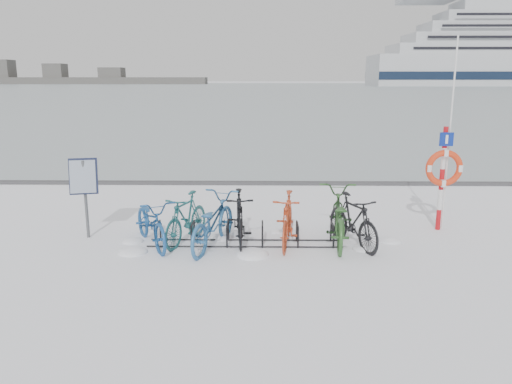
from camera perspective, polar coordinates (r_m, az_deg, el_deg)
The scene contains 15 objects.
ground at distance 10.40m, azimuth -1.26°, elevation -5.97°, with size 900.00×900.00×0.00m, color white.
ice_sheet at distance 164.87m, azimuth 0.75°, elevation 11.78°, with size 400.00×298.00×0.02m, color #A6B5BB.
quay_edge at distance 16.08m, azimuth -0.49°, elevation 1.03°, with size 400.00×0.25×0.10m, color #3F3F42.
bike_rack at distance 10.34m, azimuth -1.26°, elevation -5.03°, with size 4.00×0.48×0.46m.
info_board at distance 11.09m, azimuth -19.08°, elevation 1.19°, with size 0.61×0.34×1.73m.
lifebuoy_station at distance 11.74m, azimuth 20.69°, elevation 2.55°, with size 0.82×0.23×4.24m.
shoreline at distance 296.30m, azimuth -24.07°, elevation 11.75°, with size 180.00×12.00×9.50m.
bike_0 at distance 10.46m, azimuth -11.88°, elevation -3.16°, with size 0.69×1.98×1.04m, color #1A4C89.
bike_1 at distance 10.51m, azimuth -7.99°, elevation -2.84°, with size 0.50×1.78×1.07m, color #1C575B.
bike_2 at distance 10.14m, azimuth -5.01°, elevation -3.23°, with size 0.74×2.12×1.11m, color #2B6298.
bike_3 at distance 10.36m, azimuth -1.90°, elevation -2.82°, with size 0.53×1.86×1.12m, color black.
bike_4 at distance 10.25m, azimuth 3.62°, elevation -3.02°, with size 0.52×1.85×1.11m, color #BA3F1F.
bike_5 at distance 10.48m, azimuth 9.37°, elevation -2.63°, with size 0.78×2.24×1.18m, color #2D5A28.
bike_6 at distance 10.38m, azimuth 11.04°, elevation -3.08°, with size 0.52×1.83×1.10m, color black.
snow_drifts at distance 10.26m, azimuth -1.18°, elevation -6.24°, with size 5.89×1.99×0.23m.
Camera 1 is at (0.38, -9.83, 3.37)m, focal length 35.00 mm.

